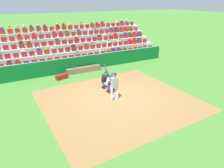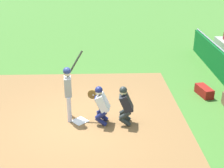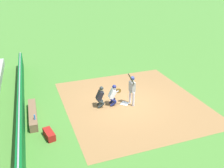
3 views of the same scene
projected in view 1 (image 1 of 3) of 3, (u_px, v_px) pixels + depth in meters
name	position (u px, v px, depth m)	size (l,w,h in m)	color
ground_plane	(114.00, 97.00, 12.58)	(160.00, 160.00, 0.00)	#41772D
infield_dirt_patch	(118.00, 100.00, 12.17)	(8.58, 7.88, 0.01)	olive
home_plate_marker	(114.00, 97.00, 12.57)	(0.44, 0.44, 0.02)	white
batter_at_plate	(114.00, 83.00, 11.77)	(0.77, 0.62, 2.19)	silver
catcher_crouching	(110.00, 82.00, 12.90)	(0.50, 0.72, 1.29)	navy
home_plate_umpire	(105.00, 79.00, 13.53)	(0.49, 0.48, 1.29)	#252C2B
dugout_wall	(81.00, 63.00, 17.03)	(16.45, 0.24, 1.25)	#0A5A20
dugout_bench	(84.00, 70.00, 16.73)	(2.85, 0.40, 0.44)	brown
water_bottle_on_bench	(73.00, 67.00, 16.12)	(0.07, 0.07, 0.26)	blue
equipment_duffel_bag	(62.00, 77.00, 15.32)	(0.88, 0.36, 0.35)	maroon
bleacher_stand	(66.00, 48.00, 20.36)	(18.66, 4.64, 3.35)	#969E91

